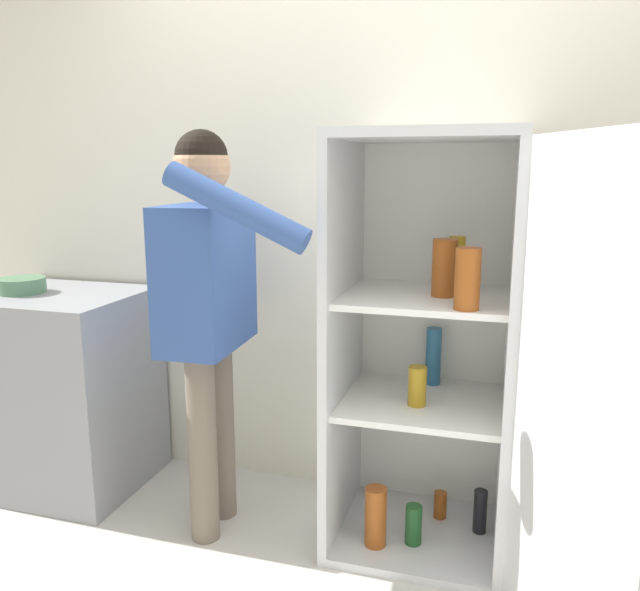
# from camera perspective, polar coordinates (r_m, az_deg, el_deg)

# --- Properties ---
(wall_back) EXTENTS (7.00, 0.06, 2.55)m
(wall_back) POSITION_cam_1_polar(r_m,az_deg,el_deg) (2.70, 6.77, 7.44)
(wall_back) COLOR silver
(wall_back) RESTS_ON ground_plane
(refrigerator) EXTENTS (0.98, 1.22, 1.60)m
(refrigerator) POSITION_cam_1_polar(r_m,az_deg,el_deg) (2.32, 12.00, -5.58)
(refrigerator) COLOR silver
(refrigerator) RESTS_ON ground_plane
(person) EXTENTS (0.64, 0.59, 1.61)m
(person) POSITION_cam_1_polar(r_m,az_deg,el_deg) (2.45, -10.16, 0.65)
(person) COLOR #726656
(person) RESTS_ON ground_plane
(counter) EXTENTS (0.73, 0.62, 0.91)m
(counter) POSITION_cam_1_polar(r_m,az_deg,el_deg) (3.16, -22.40, -7.94)
(counter) COLOR gray
(counter) RESTS_ON ground_plane
(bowl) EXTENTS (0.20, 0.20, 0.07)m
(bowl) POSITION_cam_1_polar(r_m,az_deg,el_deg) (3.12, -25.59, 0.84)
(bowl) COLOR #517F5B
(bowl) RESTS_ON counter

